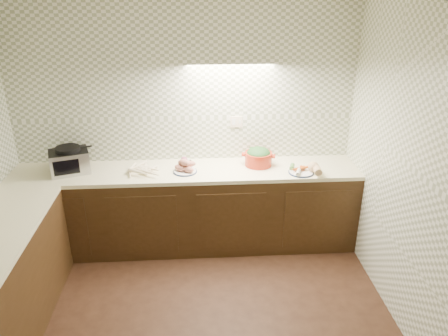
{
  "coord_description": "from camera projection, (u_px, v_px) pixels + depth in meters",
  "views": [
    {
      "loc": [
        0.12,
        -2.66,
        2.75
      ],
      "look_at": [
        0.38,
        1.25,
        1.02
      ],
      "focal_mm": 35.0,
      "sensor_mm": 36.0,
      "label": 1
    }
  ],
  "objects": [
    {
      "name": "veg_plate",
      "position": [
        306.0,
        169.0,
        4.45
      ],
      "size": [
        0.33,
        0.27,
        0.12
      ],
      "rotation": [
        0.0,
        0.0,
        -0.21
      ],
      "color": "#142044",
      "rests_on": "counter"
    },
    {
      "name": "dutch_oven",
      "position": [
        258.0,
        157.0,
        4.61
      ],
      "size": [
        0.36,
        0.35,
        0.2
      ],
      "rotation": [
        0.0,
        0.0,
        -0.25
      ],
      "color": "#AC2814",
      "rests_on": "counter"
    },
    {
      "name": "room",
      "position": [
        179.0,
        162.0,
        2.87
      ],
      "size": [
        3.6,
        3.6,
        2.6
      ],
      "color": "black",
      "rests_on": "ground"
    },
    {
      "name": "onion_bowl",
      "position": [
        185.0,
        162.0,
        4.63
      ],
      "size": [
        0.13,
        0.13,
        0.1
      ],
      "color": "black",
      "rests_on": "counter"
    },
    {
      "name": "counter",
      "position": [
        111.0,
        254.0,
        3.93
      ],
      "size": [
        3.6,
        3.6,
        0.9
      ],
      "color": "black",
      "rests_on": "ground"
    },
    {
      "name": "sweet_potato_plate",
      "position": [
        185.0,
        167.0,
        4.47
      ],
      "size": [
        0.25,
        0.24,
        0.14
      ],
      "rotation": [
        0.0,
        0.0,
        -0.35
      ],
      "color": "#142044",
      "rests_on": "counter"
    },
    {
      "name": "toaster_oven",
      "position": [
        69.0,
        160.0,
        4.44
      ],
      "size": [
        0.45,
        0.4,
        0.27
      ],
      "rotation": [
        0.0,
        0.0,
        0.31
      ],
      "color": "black",
      "rests_on": "counter"
    },
    {
      "name": "parsnip_pile",
      "position": [
        144.0,
        171.0,
        4.44
      ],
      "size": [
        0.3,
        0.37,
        0.07
      ],
      "color": "#F3E6C1",
      "rests_on": "counter"
    }
  ]
}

